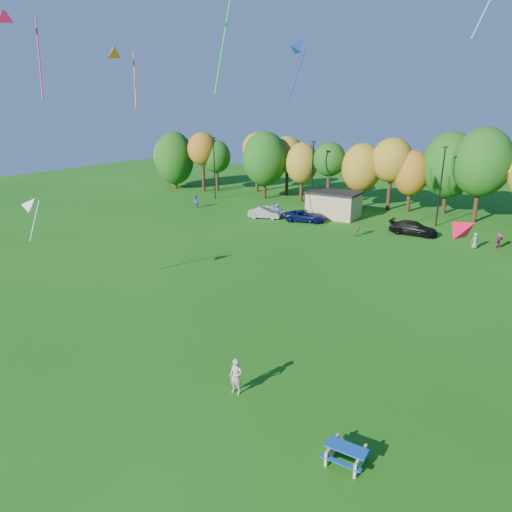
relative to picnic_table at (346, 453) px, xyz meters
The scene contains 20 objects.
ground 6.81m from the picnic_table, behind, with size 160.00×160.00×0.00m, color #19600F.
tree_line 47.37m from the picnic_table, 99.50° to the left, with size 93.57×10.55×11.15m.
lamp_posts 41.40m from the picnic_table, 96.61° to the left, with size 64.50×0.25×9.09m.
utility_building 42.35m from the picnic_table, 113.29° to the left, with size 6.30×4.30×3.25m.
picnic_table is the anchor object (origin of this frame).
kite_flyer 6.36m from the picnic_table, 166.30° to the left, with size 0.67×0.44×1.84m, color #C1A190.
car_a 42.75m from the picnic_table, 123.74° to the left, with size 1.59×3.96×1.35m, color white.
car_b 41.28m from the picnic_table, 125.17° to the left, with size 1.40×4.00×1.32m, color #A1A2A7.
car_c 39.56m from the picnic_table, 118.10° to the left, with size 2.26×4.91×1.37m, color #0C144A.
car_d 36.14m from the picnic_table, 99.69° to the left, with size 2.06×5.07×1.47m, color black.
far_person_0 34.72m from the picnic_table, 86.28° to the left, with size 1.55×0.49×1.67m, color #963E5F.
far_person_1 41.67m from the picnic_table, 122.88° to the left, with size 1.14×0.66×1.76m, color #445096.
far_person_2 48.94m from the picnic_table, 135.69° to the left, with size 0.84×0.66×1.73m, color #4B53A6.
far_person_3 33.73m from the picnic_table, 109.20° to the left, with size 0.94×0.39×1.61m, color #5C7749.
far_person_5 33.59m from the picnic_table, 89.47° to the left, with size 0.78×0.51×1.60m, color #688158.
kite_3 35.52m from the picnic_table, 151.31° to the left, with size 2.67×2.87×5.45m.
kite_8 34.47m from the picnic_table, 167.10° to the left, with size 3.13×2.91×6.32m.
kite_11 26.72m from the picnic_table, 123.00° to the left, with size 1.91×2.60×4.43m.
kite_12 24.33m from the picnic_table, behind, with size 2.05×1.63×3.42m.
kite_14 10.08m from the picnic_table, 65.19° to the left, with size 1.64×1.50×1.35m.
Camera 1 is at (11.36, -14.99, 13.17)m, focal length 32.00 mm.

